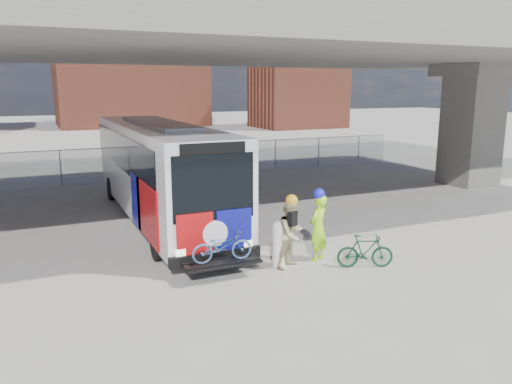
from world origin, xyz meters
TOP-DOWN VIEW (x-y plane):
  - ground at (0.00, 0.00)m, footprint 160.00×160.00m
  - bus at (-2.00, 3.63)m, footprint 2.67×12.90m
  - overpass at (0.00, 4.00)m, footprint 40.00×16.00m
  - chainlink_fence at (0.00, 12.00)m, footprint 30.00×0.06m
  - brick_buildings at (1.23, 48.23)m, footprint 54.00×22.00m
  - smokestack at (14.00, 55.00)m, footprint 2.20×2.20m
  - bollard at (-0.24, -2.70)m, footprint 0.34×0.34m
  - cyclist_hivis at (1.02, -2.70)m, footprint 0.84×0.75m
  - cyclist_tan at (0.06, -2.87)m, footprint 1.13×1.05m
  - bike_parked at (1.90, -3.76)m, footprint 1.61×1.02m

SIDE VIEW (x-z plane):
  - ground at x=0.00m, z-range 0.00..0.00m
  - bike_parked at x=1.90m, z-range 0.00..0.94m
  - bollard at x=-0.24m, z-range 0.05..1.36m
  - cyclist_tan at x=0.06m, z-range -0.06..2.00m
  - cyclist_hivis at x=1.02m, z-range -0.04..2.08m
  - chainlink_fence at x=0.00m, z-range -13.58..16.42m
  - bus at x=-2.00m, z-range 0.26..3.95m
  - brick_buildings at x=1.23m, z-range -0.58..11.42m
  - overpass at x=0.00m, z-range 2.57..10.52m
  - smokestack at x=14.00m, z-range 0.00..25.00m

